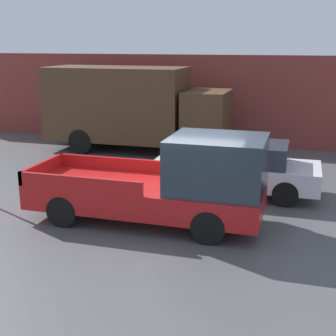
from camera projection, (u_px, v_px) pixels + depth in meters
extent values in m
plane|color=#4C4C4F|center=(184.00, 224.00, 11.19)|extent=(60.00, 60.00, 0.00)
cube|color=brown|center=(240.00, 101.00, 19.20)|extent=(28.00, 0.15, 3.70)
cube|color=red|center=(145.00, 195.00, 11.25)|extent=(5.61, 2.00, 0.60)
cube|color=#28333D|center=(217.00, 164.00, 10.53)|extent=(2.13, 1.88, 1.23)
cube|color=red|center=(112.00, 163.00, 12.35)|extent=(3.08, 0.10, 0.33)
cube|color=red|center=(79.00, 184.00, 10.59)|extent=(3.08, 0.10, 0.33)
cube|color=red|center=(42.00, 168.00, 11.87)|extent=(0.10, 2.00, 0.33)
cylinder|color=black|center=(223.00, 201.00, 11.66)|extent=(0.75, 0.26, 0.75)
cylinder|color=black|center=(208.00, 227.00, 10.03)|extent=(0.75, 0.26, 0.75)
cylinder|color=black|center=(95.00, 189.00, 12.60)|extent=(0.75, 0.26, 0.75)
cylinder|color=black|center=(63.00, 211.00, 10.97)|extent=(0.75, 0.26, 0.75)
cube|color=silver|center=(235.00, 172.00, 13.39)|extent=(4.66, 1.82, 0.61)
cube|color=#28333D|center=(241.00, 153.00, 13.19)|extent=(2.56, 1.60, 0.59)
cylinder|color=black|center=(288.00, 177.00, 13.81)|extent=(0.69, 0.22, 0.69)
cylinder|color=black|center=(285.00, 194.00, 12.31)|extent=(0.69, 0.22, 0.69)
cylinder|color=black|center=(193.00, 170.00, 14.60)|extent=(0.69, 0.22, 0.69)
cylinder|color=black|center=(179.00, 185.00, 13.09)|extent=(0.69, 0.22, 0.69)
cube|color=#4C331E|center=(207.00, 118.00, 17.56)|extent=(1.56, 2.27, 2.00)
cube|color=#4C331E|center=(117.00, 103.00, 18.44)|extent=(5.40, 2.39, 2.81)
cylinder|color=black|center=(205.00, 137.00, 18.87)|extent=(0.96, 0.30, 0.96)
cylinder|color=black|center=(192.00, 148.00, 16.91)|extent=(0.96, 0.30, 0.96)
cylinder|color=black|center=(103.00, 132.00, 20.08)|extent=(0.96, 0.30, 0.96)
cylinder|color=black|center=(81.00, 141.00, 18.12)|extent=(0.96, 0.30, 0.96)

